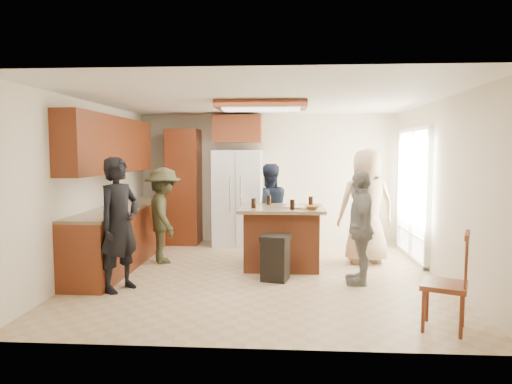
# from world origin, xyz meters

# --- Properties ---
(person_front_left) EXTENTS (0.68, 0.76, 1.71)m
(person_front_left) POSITION_xyz_m (-1.75, -0.85, 0.85)
(person_front_left) COLOR black
(person_front_left) RESTS_ON ground
(person_behind_left) EXTENTS (0.88, 0.70, 1.57)m
(person_behind_left) POSITION_xyz_m (0.07, 1.25, 0.79)
(person_behind_left) COLOR #192133
(person_behind_left) RESTS_ON ground
(person_behind_right) EXTENTS (0.95, 0.66, 1.83)m
(person_behind_right) POSITION_xyz_m (1.64, 0.83, 0.92)
(person_behind_right) COLOR tan
(person_behind_right) RESTS_ON ground
(person_side_right) EXTENTS (0.52, 0.92, 1.52)m
(person_side_right) POSITION_xyz_m (1.36, -0.35, 0.76)
(person_side_right) COLOR gray
(person_side_right) RESTS_ON ground
(person_counter) EXTENTS (0.83, 1.09, 1.53)m
(person_counter) POSITION_xyz_m (-1.59, 0.65, 0.76)
(person_counter) COLOR #373821
(person_counter) RESTS_ON ground
(left_cabinetry) EXTENTS (0.64, 3.00, 2.30)m
(left_cabinetry) POSITION_xyz_m (-2.24, 0.40, 0.96)
(left_cabinetry) COLOR maroon
(left_cabinetry) RESTS_ON ground
(back_wall_units) EXTENTS (1.80, 0.60, 2.45)m
(back_wall_units) POSITION_xyz_m (-1.33, 2.20, 1.38)
(back_wall_units) COLOR maroon
(back_wall_units) RESTS_ON ground
(refrigerator) EXTENTS (0.90, 0.76, 1.80)m
(refrigerator) POSITION_xyz_m (-0.55, 2.12, 0.90)
(refrigerator) COLOR white
(refrigerator) RESTS_ON ground
(kitchen_island) EXTENTS (1.28, 1.03, 0.93)m
(kitchen_island) POSITION_xyz_m (0.30, 0.46, 0.47)
(kitchen_island) COLOR #9A4727
(kitchen_island) RESTS_ON ground
(island_items) EXTENTS (1.04, 0.73, 0.15)m
(island_items) POSITION_xyz_m (0.52, 0.37, 0.97)
(island_items) COLOR silver
(island_items) RESTS_ON kitchen_island
(trash_bin) EXTENTS (0.44, 0.44, 0.63)m
(trash_bin) POSITION_xyz_m (0.22, -0.27, 0.32)
(trash_bin) COLOR black
(trash_bin) RESTS_ON ground
(spindle_chair) EXTENTS (0.55, 0.55, 0.99)m
(spindle_chair) POSITION_xyz_m (1.95, -1.94, 0.45)
(spindle_chair) COLOR maroon
(spindle_chair) RESTS_ON ground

